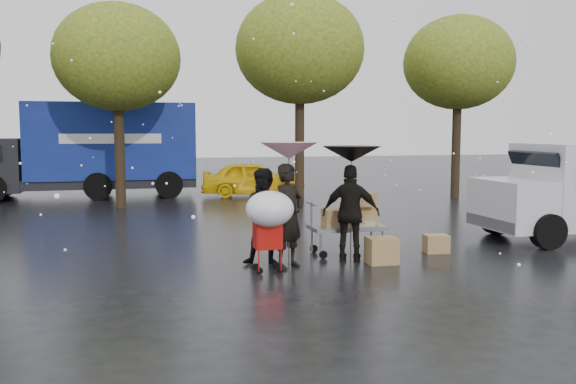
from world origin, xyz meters
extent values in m
plane|color=black|center=(0.00, 0.00, 0.00)|extent=(90.00, 90.00, 0.00)
imported|color=black|center=(-0.36, 0.31, 0.95)|extent=(0.83, 0.78, 1.90)
imported|color=black|center=(-0.72, 0.60, 0.90)|extent=(1.06, 0.94, 1.81)
imported|color=black|center=(0.93, 0.57, 0.93)|extent=(1.18, 0.84, 1.85)
cylinder|color=#4C4C4C|center=(-0.36, 0.31, 1.07)|extent=(0.02, 0.02, 2.14)
cone|color=#D65875|center=(-0.36, 0.31, 2.14)|extent=(1.05, 1.05, 0.30)
sphere|color=#4C4C4C|center=(-0.36, 0.31, 2.17)|extent=(0.06, 0.06, 0.06)
cylinder|color=#4C4C4C|center=(0.93, 0.57, 1.03)|extent=(0.02, 0.02, 2.06)
cone|color=black|center=(0.93, 0.57, 2.06)|extent=(1.12, 1.12, 0.30)
sphere|color=#4C4C4C|center=(0.93, 0.57, 2.09)|extent=(0.06, 0.06, 0.06)
cube|color=slate|center=(1.08, 1.18, 0.55)|extent=(1.50, 0.80, 0.08)
cylinder|color=slate|center=(0.33, 1.18, 0.80)|extent=(0.04, 0.04, 0.60)
cube|color=olive|center=(1.43, 1.28, 0.79)|extent=(0.55, 0.45, 0.40)
cube|color=olive|center=(0.78, 1.08, 0.77)|extent=(0.45, 0.40, 0.35)
cube|color=olive|center=(1.38, 1.03, 1.13)|extent=(0.40, 0.35, 0.28)
cube|color=tan|center=(1.13, 1.18, 0.65)|extent=(0.90, 0.55, 0.12)
cylinder|color=black|center=(0.48, 0.86, 0.08)|extent=(0.16, 0.05, 0.16)
cylinder|color=black|center=(0.48, 1.50, 0.08)|extent=(0.16, 0.05, 0.16)
cylinder|color=black|center=(1.68, 0.86, 0.08)|extent=(0.16, 0.05, 0.16)
cylinder|color=black|center=(1.68, 1.50, 0.08)|extent=(0.16, 0.05, 0.16)
cube|color=#A50E09|center=(-0.81, 0.08, 0.65)|extent=(0.47, 0.41, 0.45)
cylinder|color=#A50E09|center=(-0.81, -0.11, 1.02)|extent=(0.42, 0.02, 0.02)
cylinder|color=#4C4C4C|center=(-0.81, -0.11, 0.95)|extent=(0.02, 0.02, 0.60)
ellipsoid|color=white|center=(-0.81, -0.11, 1.15)|extent=(0.84, 0.84, 0.63)
cylinder|color=black|center=(-0.99, -0.08, 0.06)|extent=(0.12, 0.04, 0.12)
cylinder|color=black|center=(-0.99, 0.24, 0.06)|extent=(0.12, 0.04, 0.12)
cylinder|color=black|center=(-0.63, -0.08, 0.06)|extent=(0.12, 0.04, 0.12)
cylinder|color=black|center=(-0.63, 0.24, 0.06)|extent=(0.12, 0.04, 0.12)
cube|color=silver|center=(5.17, 1.57, 0.85)|extent=(1.20, 1.95, 1.10)
cube|color=black|center=(5.72, 1.57, 1.70)|extent=(0.37, 1.70, 0.67)
cube|color=slate|center=(4.62, 1.57, 0.45)|extent=(0.12, 1.90, 0.25)
cylinder|color=black|center=(5.37, 0.62, 0.38)|extent=(0.76, 0.28, 0.76)
cylinder|color=black|center=(5.37, 2.52, 0.38)|extent=(0.76, 0.28, 0.76)
cube|color=navy|center=(-3.83, 13.52, 2.10)|extent=(6.00, 2.50, 2.80)
cube|color=black|center=(-4.83, 13.52, 0.55)|extent=(8.00, 2.30, 0.35)
cube|color=silver|center=(-3.83, 12.26, 2.20)|extent=(3.50, 0.03, 0.35)
cylinder|color=black|center=(-7.83, 14.67, 0.50)|extent=(1.00, 0.30, 1.00)
cylinder|color=black|center=(-1.83, 12.37, 0.50)|extent=(1.00, 0.30, 1.00)
cylinder|color=black|center=(-1.83, 14.67, 0.50)|extent=(1.00, 0.30, 1.00)
cube|color=olive|center=(1.42, 0.19, 0.25)|extent=(0.57, 0.46, 0.50)
cube|color=olive|center=(2.90, 0.87, 0.18)|extent=(0.52, 0.43, 0.37)
imported|color=yellow|center=(1.32, 12.28, 0.67)|extent=(4.13, 2.24, 1.33)
cylinder|color=black|center=(-3.50, 10.00, 2.24)|extent=(0.32, 0.32, 4.48)
ellipsoid|color=#315117|center=(-3.50, 10.00, 4.80)|extent=(4.00, 4.00, 3.40)
cylinder|color=black|center=(2.50, 10.00, 2.45)|extent=(0.32, 0.32, 4.90)
ellipsoid|color=#315117|center=(2.50, 10.00, 5.25)|extent=(4.40, 4.40, 3.74)
cylinder|color=black|center=(8.50, 10.00, 2.31)|extent=(0.32, 0.32, 4.62)
ellipsoid|color=#315117|center=(8.50, 10.00, 4.95)|extent=(4.00, 4.00, 3.40)
camera|label=1|loc=(-3.08, -10.32, 2.51)|focal=38.00mm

